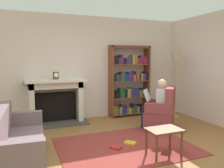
{
  "coord_description": "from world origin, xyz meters",
  "views": [
    {
      "loc": [
        -1.72,
        -3.32,
        1.6
      ],
      "look_at": [
        0.1,
        1.2,
        1.05
      ],
      "focal_mm": 36.47,
      "sensor_mm": 36.0,
      "label": 1
    }
  ],
  "objects_px": {
    "fireplace": "(56,100)",
    "mantel_clock": "(56,76)",
    "floor_lamp": "(176,64)",
    "seated_reader": "(157,102)",
    "side_table": "(164,133)",
    "armchair_reading": "(162,111)",
    "bookshelf": "(129,82)",
    "sofa_floral": "(15,145)"
  },
  "relations": [
    {
      "from": "side_table",
      "to": "fireplace",
      "type": "bearing_deg",
      "value": 117.49
    },
    {
      "from": "bookshelf",
      "to": "floor_lamp",
      "type": "distance_m",
      "value": 1.34
    },
    {
      "from": "sofa_floral",
      "to": "seated_reader",
      "type": "bearing_deg",
      "value": -72.49
    },
    {
      "from": "sofa_floral",
      "to": "mantel_clock",
      "type": "bearing_deg",
      "value": -21.13
    },
    {
      "from": "mantel_clock",
      "to": "fireplace",
      "type": "bearing_deg",
      "value": 87.85
    },
    {
      "from": "mantel_clock",
      "to": "armchair_reading",
      "type": "relative_size",
      "value": 0.18
    },
    {
      "from": "mantel_clock",
      "to": "bookshelf",
      "type": "distance_m",
      "value": 2.04
    },
    {
      "from": "sofa_floral",
      "to": "floor_lamp",
      "type": "bearing_deg",
      "value": -66.58
    },
    {
      "from": "floor_lamp",
      "to": "seated_reader",
      "type": "bearing_deg",
      "value": -145.56
    },
    {
      "from": "fireplace",
      "to": "armchair_reading",
      "type": "height_order",
      "value": "fireplace"
    },
    {
      "from": "armchair_reading",
      "to": "side_table",
      "type": "bearing_deg",
      "value": 8.89
    },
    {
      "from": "bookshelf",
      "to": "sofa_floral",
      "type": "xyz_separation_m",
      "value": [
        -2.92,
        -2.1,
        -0.62
      ]
    },
    {
      "from": "floor_lamp",
      "to": "side_table",
      "type": "bearing_deg",
      "value": -131.03
    },
    {
      "from": "armchair_reading",
      "to": "side_table",
      "type": "distance_m",
      "value": 1.43
    },
    {
      "from": "mantel_clock",
      "to": "floor_lamp",
      "type": "relative_size",
      "value": 0.1
    },
    {
      "from": "mantel_clock",
      "to": "sofa_floral",
      "type": "height_order",
      "value": "mantel_clock"
    },
    {
      "from": "seated_reader",
      "to": "fireplace",
      "type": "bearing_deg",
      "value": -80.94
    },
    {
      "from": "fireplace",
      "to": "bookshelf",
      "type": "xyz_separation_m",
      "value": [
        2.02,
        0.03,
        0.36
      ]
    },
    {
      "from": "bookshelf",
      "to": "fireplace",
      "type": "bearing_deg",
      "value": -179.04
    },
    {
      "from": "sofa_floral",
      "to": "armchair_reading",
      "type": "bearing_deg",
      "value": -74.29
    },
    {
      "from": "sofa_floral",
      "to": "side_table",
      "type": "distance_m",
      "value": 2.32
    },
    {
      "from": "fireplace",
      "to": "seated_reader",
      "type": "distance_m",
      "value": 2.44
    },
    {
      "from": "seated_reader",
      "to": "sofa_floral",
      "type": "relative_size",
      "value": 0.66
    },
    {
      "from": "bookshelf",
      "to": "armchair_reading",
      "type": "relative_size",
      "value": 2.01
    },
    {
      "from": "seated_reader",
      "to": "bookshelf",
      "type": "bearing_deg",
      "value": -137.08
    },
    {
      "from": "armchair_reading",
      "to": "side_table",
      "type": "xyz_separation_m",
      "value": [
        -0.78,
        -1.2,
        -0.04
      ]
    },
    {
      "from": "seated_reader",
      "to": "sofa_floral",
      "type": "height_order",
      "value": "seated_reader"
    },
    {
      "from": "side_table",
      "to": "sofa_floral",
      "type": "bearing_deg",
      "value": 166.61
    },
    {
      "from": "bookshelf",
      "to": "side_table",
      "type": "distance_m",
      "value": 2.77
    },
    {
      "from": "sofa_floral",
      "to": "side_table",
      "type": "xyz_separation_m",
      "value": [
        2.25,
        -0.54,
        0.06
      ]
    },
    {
      "from": "bookshelf",
      "to": "side_table",
      "type": "xyz_separation_m",
      "value": [
        -0.67,
        -2.63,
        -0.56
      ]
    },
    {
      "from": "sofa_floral",
      "to": "bookshelf",
      "type": "bearing_deg",
      "value": -50.93
    },
    {
      "from": "fireplace",
      "to": "mantel_clock",
      "type": "xyz_separation_m",
      "value": [
        -0.0,
        -0.1,
        0.61
      ]
    },
    {
      "from": "fireplace",
      "to": "mantel_clock",
      "type": "height_order",
      "value": "mantel_clock"
    },
    {
      "from": "fireplace",
      "to": "bookshelf",
      "type": "relative_size",
      "value": 0.75
    },
    {
      "from": "side_table",
      "to": "armchair_reading",
      "type": "bearing_deg",
      "value": 56.92
    },
    {
      "from": "mantel_clock",
      "to": "seated_reader",
      "type": "bearing_deg",
      "value": -30.82
    },
    {
      "from": "armchair_reading",
      "to": "seated_reader",
      "type": "xyz_separation_m",
      "value": [
        -0.09,
        0.08,
        0.2
      ]
    },
    {
      "from": "mantel_clock",
      "to": "seated_reader",
      "type": "relative_size",
      "value": 0.15
    },
    {
      "from": "side_table",
      "to": "seated_reader",
      "type": "bearing_deg",
      "value": 61.51
    },
    {
      "from": "fireplace",
      "to": "side_table",
      "type": "height_order",
      "value": "fireplace"
    },
    {
      "from": "bookshelf",
      "to": "seated_reader",
      "type": "relative_size",
      "value": 1.71
    }
  ]
}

